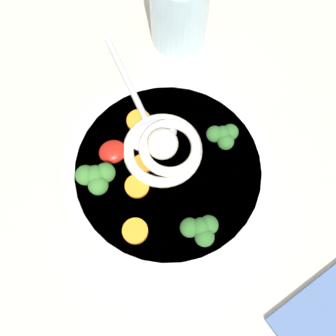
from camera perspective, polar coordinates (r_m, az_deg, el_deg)
table_slab at (r=52.76cm, az=1.22°, el=-2.98°), size 90.10×90.10×3.18cm
soup_bowl at (r=49.24cm, az=0.00°, el=-0.88°), size 25.14×25.14×4.51cm
noodle_pile at (r=46.73cm, az=-0.55°, el=2.87°), size 10.38×10.17×4.17cm
soup_spoon at (r=48.61cm, az=-2.81°, el=6.18°), size 6.35×17.43×1.60cm
chili_sauce_dollop at (r=47.61cm, az=-7.89°, el=2.31°), size 3.25×2.93×1.46cm
broccoli_floret_right at (r=45.20cm, az=-10.21°, el=-1.29°), size 4.44×3.82×3.51cm
broccoli_floret_beside_chili at (r=43.22cm, az=4.60°, el=-8.73°), size 4.14×3.56×3.27cm
broccoli_floret_near_spoon at (r=47.20cm, az=7.88°, el=4.60°), size 3.77×3.24×2.98cm
carrot_slice_far at (r=46.30cm, az=-4.36°, el=-2.80°), size 2.82×2.82×0.46cm
carrot_slice_beside_noodles at (r=49.57cm, az=-4.19°, el=6.73°), size 2.97×2.97×0.45cm
carrot_slice_extra_a at (r=47.05cm, az=-3.70°, el=0.52°), size 2.34×2.34×0.74cm
carrot_slice_left at (r=44.90cm, az=-4.70°, el=-8.94°), size 2.85×2.85×0.75cm
drinking_glass at (r=57.99cm, az=1.65°, el=21.69°), size 7.97×7.97×11.38cm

